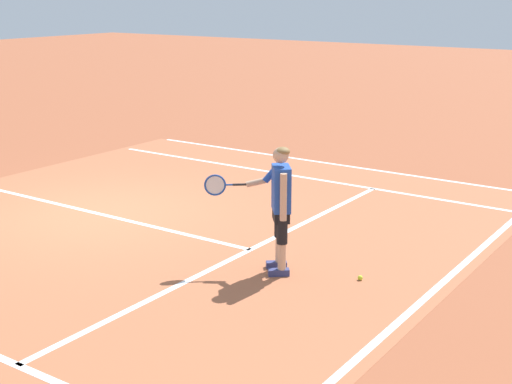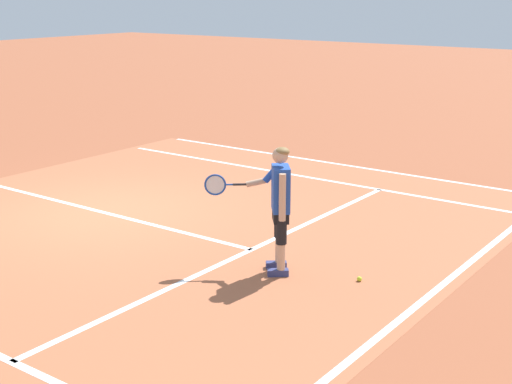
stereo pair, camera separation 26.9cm
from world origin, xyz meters
The scene contains 9 objects.
ground_plane centered at (0.00, 0.00, 0.00)m, with size 80.00×80.00×0.00m, color #9E5133.
court_inner_surface centered at (0.00, -1.36, 0.00)m, with size 10.98×9.57×0.00m, color #B2603D.
line_baseline centered at (0.00, -5.95, 0.00)m, with size 10.98×0.10×0.01m, color white.
line_service centered at (0.00, -3.18, 0.00)m, with size 8.23×0.10×0.01m, color white.
line_centre_service centered at (0.00, 0.02, 0.00)m, with size 0.10×6.40×0.01m, color white.
line_singles_right centered at (4.12, -1.36, 0.00)m, with size 0.10×9.17×0.01m, color white.
line_doubles_right centered at (5.49, -1.36, 0.00)m, with size 0.10×9.17×0.01m, color white.
tennis_player centered at (-0.47, -3.97, 0.99)m, with size 0.66×1.19×1.71m.
tennis_ball_near_feet centered at (-0.13, -5.02, 0.03)m, with size 0.07×0.07×0.07m, color #CCE02D.
Camera 2 is at (-8.03, -9.11, 3.65)m, focal length 50.96 mm.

